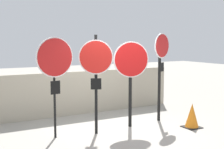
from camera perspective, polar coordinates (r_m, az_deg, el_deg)
ground_plane at (r=8.25m, az=1.31°, el=-10.18°), size 40.00×40.00×0.00m
fence_back at (r=10.01m, az=-4.98°, el=-3.26°), size 6.24×0.12×1.36m
stop_sign_0 at (r=7.42m, az=-10.40°, el=2.03°), size 0.94×0.18×2.42m
stop_sign_1 at (r=7.63m, az=-2.96°, el=1.58°), size 0.77×0.40×2.48m
stop_sign_2 at (r=8.30m, az=3.48°, el=1.19°), size 0.93×0.30×2.31m
stop_sign_3 at (r=9.03m, az=8.93°, el=2.49°), size 0.68×0.28×2.54m
traffic_cone_0 at (r=8.71m, az=14.41°, el=-7.30°), size 0.44×0.44×0.66m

